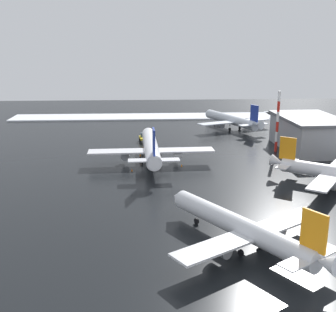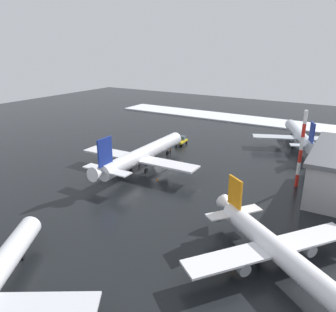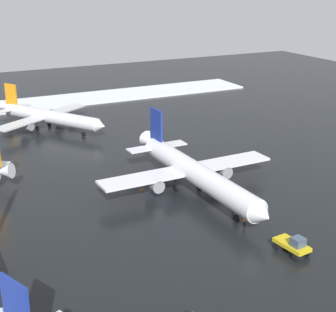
{
  "view_description": "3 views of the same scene",
  "coord_description": "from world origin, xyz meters",
  "px_view_note": "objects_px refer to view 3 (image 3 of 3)",
  "views": [
    {
      "loc": [
        -95.02,
        7.65,
        27.36
      ],
      "look_at": [
        -2.86,
        2.35,
        2.85
      ],
      "focal_mm": 45.0,
      "sensor_mm": 36.0,
      "label": 1
    },
    {
      "loc": [
        -55.81,
        -37.03,
        27.69
      ],
      "look_at": [
        6.71,
        1.6,
        2.78
      ],
      "focal_mm": 35.0,
      "sensor_mm": 36.0,
      "label": 2
    },
    {
      "loc": [
        67.69,
        -30.52,
        32.45
      ],
      "look_at": [
        -2.89,
        4.35,
        4.65
      ],
      "focal_mm": 55.0,
      "sensor_mm": 36.0,
      "label": 3
    }
  ],
  "objects_px": {
    "airplane_distant_tail": "(195,172)",
    "ground_crew_near_tug": "(233,205)",
    "airplane_parked_starboard": "(49,116)",
    "ground_crew_by_nose_gear": "(245,221)",
    "traffic_cone_mid_line": "(142,189)",
    "pushback_tug": "(293,245)",
    "traffic_cone_near_nose": "(195,171)",
    "ground_crew_beside_wing": "(214,189)"
  },
  "relations": [
    {
      "from": "airplane_parked_starboard",
      "to": "ground_crew_beside_wing",
      "type": "xyz_separation_m",
      "value": [
        46.91,
        14.27,
        -2.02
      ]
    },
    {
      "from": "traffic_cone_near_nose",
      "to": "ground_crew_beside_wing",
      "type": "bearing_deg",
      "value": -11.05
    },
    {
      "from": "pushback_tug",
      "to": "traffic_cone_near_nose",
      "type": "xyz_separation_m",
      "value": [
        -29.38,
        2.63,
        -1.01
      ]
    },
    {
      "from": "airplane_parked_starboard",
      "to": "ground_crew_beside_wing",
      "type": "distance_m",
      "value": 49.07
    },
    {
      "from": "airplane_distant_tail",
      "to": "ground_crew_beside_wing",
      "type": "xyz_separation_m",
      "value": [
        1.79,
        2.59,
        -2.54
      ]
    },
    {
      "from": "ground_crew_beside_wing",
      "to": "traffic_cone_mid_line",
      "type": "distance_m",
      "value": 11.49
    },
    {
      "from": "ground_crew_beside_wing",
      "to": "ground_crew_near_tug",
      "type": "bearing_deg",
      "value": -47.05
    },
    {
      "from": "ground_crew_beside_wing",
      "to": "ground_crew_by_nose_gear",
      "type": "bearing_deg",
      "value": -51.61
    },
    {
      "from": "ground_crew_near_tug",
      "to": "ground_crew_by_nose_gear",
      "type": "height_order",
      "value": "same"
    },
    {
      "from": "airplane_parked_starboard",
      "to": "traffic_cone_mid_line",
      "type": "height_order",
      "value": "airplane_parked_starboard"
    },
    {
      "from": "airplane_parked_starboard",
      "to": "ground_crew_near_tug",
      "type": "xyz_separation_m",
      "value": [
        53.25,
        13.62,
        -2.02
      ]
    },
    {
      "from": "airplane_parked_starboard",
      "to": "pushback_tug",
      "type": "relative_size",
      "value": 5.6
    },
    {
      "from": "airplane_distant_tail",
      "to": "ground_crew_near_tug",
      "type": "height_order",
      "value": "airplane_distant_tail"
    },
    {
      "from": "ground_crew_near_tug",
      "to": "airplane_parked_starboard",
      "type": "bearing_deg",
      "value": -49.49
    },
    {
      "from": "airplane_distant_tail",
      "to": "ground_crew_near_tug",
      "type": "distance_m",
      "value": 8.73
    },
    {
      "from": "airplane_distant_tail",
      "to": "traffic_cone_near_nose",
      "type": "distance_m",
      "value": 9.47
    },
    {
      "from": "pushback_tug",
      "to": "traffic_cone_mid_line",
      "type": "height_order",
      "value": "pushback_tug"
    },
    {
      "from": "airplane_distant_tail",
      "to": "airplane_parked_starboard",
      "type": "height_order",
      "value": "airplane_distant_tail"
    },
    {
      "from": "ground_crew_by_nose_gear",
      "to": "traffic_cone_mid_line",
      "type": "height_order",
      "value": "ground_crew_by_nose_gear"
    },
    {
      "from": "airplane_distant_tail",
      "to": "airplane_parked_starboard",
      "type": "distance_m",
      "value": 46.61
    },
    {
      "from": "ground_crew_beside_wing",
      "to": "pushback_tug",
      "type": "bearing_deg",
      "value": -43.39
    },
    {
      "from": "ground_crew_beside_wing",
      "to": "traffic_cone_mid_line",
      "type": "relative_size",
      "value": 3.11
    },
    {
      "from": "pushback_tug",
      "to": "ground_crew_by_nose_gear",
      "type": "height_order",
      "value": "pushback_tug"
    },
    {
      "from": "traffic_cone_near_nose",
      "to": "airplane_parked_starboard",
      "type": "bearing_deg",
      "value": -156.68
    },
    {
      "from": "pushback_tug",
      "to": "traffic_cone_near_nose",
      "type": "distance_m",
      "value": 29.52
    },
    {
      "from": "traffic_cone_near_nose",
      "to": "ground_crew_near_tug",
      "type": "bearing_deg",
      "value": -9.0
    },
    {
      "from": "pushback_tug",
      "to": "airplane_parked_starboard",
      "type": "bearing_deg",
      "value": -174.96
    },
    {
      "from": "ground_crew_beside_wing",
      "to": "traffic_cone_near_nose",
      "type": "bearing_deg",
      "value": 127.78
    },
    {
      "from": "ground_crew_by_nose_gear",
      "to": "traffic_cone_near_nose",
      "type": "xyz_separation_m",
      "value": [
        -20.79,
        3.94,
        -0.7
      ]
    },
    {
      "from": "ground_crew_near_tug",
      "to": "traffic_cone_mid_line",
      "type": "distance_m",
      "value": 15.49
    },
    {
      "from": "pushback_tug",
      "to": "ground_crew_near_tug",
      "type": "distance_m",
      "value": 13.55
    },
    {
      "from": "airplane_parked_starboard",
      "to": "ground_crew_near_tug",
      "type": "relative_size",
      "value": 15.78
    },
    {
      "from": "pushback_tug",
      "to": "traffic_cone_mid_line",
      "type": "xyz_separation_m",
      "value": [
        -26.18,
        -8.81,
        -1.01
      ]
    },
    {
      "from": "airplane_parked_starboard",
      "to": "traffic_cone_near_nose",
      "type": "height_order",
      "value": "airplane_parked_starboard"
    },
    {
      "from": "pushback_tug",
      "to": "ground_crew_by_nose_gear",
      "type": "bearing_deg",
      "value": -177.7
    },
    {
      "from": "airplane_distant_tail",
      "to": "traffic_cone_near_nose",
      "type": "bearing_deg",
      "value": 148.35
    },
    {
      "from": "ground_crew_by_nose_gear",
      "to": "traffic_cone_near_nose",
      "type": "distance_m",
      "value": 21.17
    },
    {
      "from": "ground_crew_by_nose_gear",
      "to": "traffic_cone_mid_line",
      "type": "distance_m",
      "value": 19.14
    },
    {
      "from": "ground_crew_by_nose_gear",
      "to": "airplane_distant_tail",
      "type": "bearing_deg",
      "value": -6.28
    },
    {
      "from": "ground_crew_by_nose_gear",
      "to": "traffic_cone_mid_line",
      "type": "bearing_deg",
      "value": 14.58
    },
    {
      "from": "airplane_distant_tail",
      "to": "pushback_tug",
      "type": "height_order",
      "value": "airplane_distant_tail"
    },
    {
      "from": "airplane_distant_tail",
      "to": "ground_crew_beside_wing",
      "type": "bearing_deg",
      "value": 53.77
    }
  ]
}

